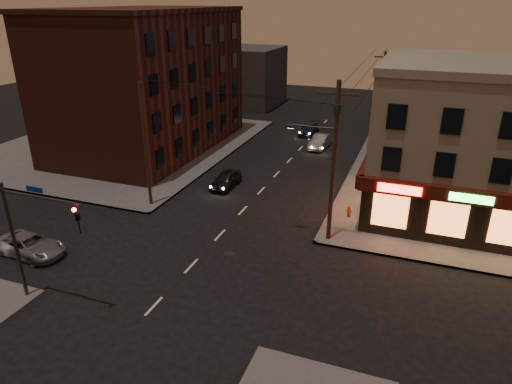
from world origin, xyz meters
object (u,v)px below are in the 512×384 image
at_px(suv_cross, 30,245).
at_px(sedan_far, 309,129).
at_px(sedan_near, 226,179).
at_px(fire_hydrant, 349,211).
at_px(sedan_mid, 320,142).

distance_m(suv_cross, sedan_far, 33.09).
bearing_deg(sedan_near, sedan_far, 83.38).
distance_m(sedan_near, fire_hydrant, 10.75).
relative_size(sedan_far, fire_hydrant, 4.82).
height_order(suv_cross, sedan_far, suv_cross).
xyz_separation_m(sedan_near, sedan_far, (2.44, 17.81, -0.05)).
xyz_separation_m(suv_cross, sedan_near, (6.71, 13.99, 0.02)).
bearing_deg(sedan_mid, sedan_near, -105.28).
bearing_deg(sedan_near, suv_cross, -114.44).
height_order(sedan_near, sedan_far, sedan_near).
xyz_separation_m(sedan_mid, fire_hydrant, (5.69, -15.47, -0.06)).
xyz_separation_m(sedan_mid, sedan_far, (-2.36, 4.71, -0.08)).
relative_size(sedan_near, sedan_mid, 0.93).
bearing_deg(suv_cross, sedan_near, -20.86).
distance_m(sedan_mid, fire_hydrant, 16.48).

